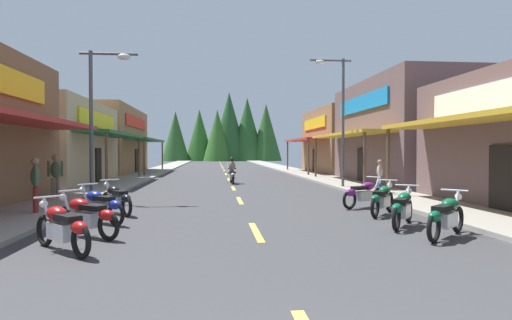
% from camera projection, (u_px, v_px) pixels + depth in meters
% --- Properties ---
extents(ground, '(10.34, 97.13, 0.10)m').
position_uv_depth(ground, '(226.00, 175.00, 35.27)').
color(ground, '#38383A').
extents(sidewalk_left, '(2.60, 97.13, 0.12)m').
position_uv_depth(sidewalk_left, '(147.00, 174.00, 34.63)').
color(sidewalk_left, gray).
rests_on(sidewalk_left, ground).
extents(sidewalk_right, '(2.60, 97.13, 0.12)m').
position_uv_depth(sidewalk_right, '(302.00, 173.00, 35.91)').
color(sidewalk_right, gray).
rests_on(sidewalk_right, ground).
extents(centerline_dashes, '(0.16, 75.15, 0.01)m').
position_uv_depth(centerline_dashes, '(224.00, 171.00, 40.65)').
color(centerline_dashes, '#E0C64C').
rests_on(centerline_dashes, ground).
extents(storefront_left_middle, '(10.37, 10.40, 4.77)m').
position_uv_depth(storefront_left_middle, '(21.00, 143.00, 24.34)').
color(storefront_left_middle, tan).
rests_on(storefront_left_middle, ground).
extents(storefront_left_far, '(9.52, 12.74, 5.63)m').
position_uv_depth(storefront_left_far, '(91.00, 141.00, 36.52)').
color(storefront_left_far, olive).
rests_on(storefront_left_far, ground).
extents(storefront_right_middle, '(9.56, 11.30, 6.09)m').
position_uv_depth(storefront_right_middle, '(424.00, 133.00, 25.56)').
color(storefront_right_middle, brown).
rests_on(storefront_right_middle, ground).
extents(storefront_right_far, '(8.85, 10.66, 5.54)m').
position_uv_depth(storefront_right_far, '(354.00, 141.00, 37.26)').
color(storefront_right_far, olive).
rests_on(storefront_right_far, ground).
extents(streetlamp_left, '(2.14, 0.30, 5.67)m').
position_uv_depth(streetlamp_left, '(100.00, 102.00, 15.88)').
color(streetlamp_left, '#474C51').
rests_on(streetlamp_left, ground).
extents(streetlamp_right, '(2.14, 0.30, 6.62)m').
position_uv_depth(streetlamp_right, '(337.00, 105.00, 21.54)').
color(streetlamp_right, '#474C51').
rests_on(streetlamp_right, ground).
extents(motorcycle_parked_right_0, '(1.67, 1.49, 1.04)m').
position_uv_depth(motorcycle_parked_right_0, '(446.00, 216.00, 9.34)').
color(motorcycle_parked_right_0, black).
rests_on(motorcycle_parked_right_0, ground).
extents(motorcycle_parked_right_1, '(1.34, 1.79, 1.04)m').
position_uv_depth(motorcycle_parked_right_1, '(403.00, 208.00, 10.70)').
color(motorcycle_parked_right_1, black).
rests_on(motorcycle_parked_right_1, ground).
extents(motorcycle_parked_right_2, '(1.41, 1.74, 1.04)m').
position_uv_depth(motorcycle_parked_right_2, '(382.00, 199.00, 12.70)').
color(motorcycle_parked_right_2, black).
rests_on(motorcycle_parked_right_2, ground).
extents(motorcycle_parked_right_3, '(1.88, 1.20, 1.04)m').
position_uv_depth(motorcycle_parked_right_3, '(364.00, 193.00, 14.35)').
color(motorcycle_parked_right_3, black).
rests_on(motorcycle_parked_right_3, ground).
extents(motorcycle_parked_left_0, '(1.55, 1.62, 1.04)m').
position_uv_depth(motorcycle_parked_left_0, '(62.00, 227.00, 7.99)').
color(motorcycle_parked_left_0, black).
rests_on(motorcycle_parked_left_0, ground).
extents(motorcycle_parked_left_1, '(1.79, 1.34, 1.04)m').
position_uv_depth(motorcycle_parked_left_1, '(86.00, 216.00, 9.38)').
color(motorcycle_parked_left_1, black).
rests_on(motorcycle_parked_left_1, ground).
extents(motorcycle_parked_left_2, '(1.66, 1.50, 1.04)m').
position_uv_depth(motorcycle_parked_left_2, '(99.00, 205.00, 11.18)').
color(motorcycle_parked_left_2, black).
rests_on(motorcycle_parked_left_2, ground).
extents(motorcycle_parked_left_3, '(1.31, 1.81, 1.04)m').
position_uv_depth(motorcycle_parked_left_3, '(117.00, 198.00, 12.81)').
color(motorcycle_parked_left_3, black).
rests_on(motorcycle_parked_left_3, ground).
extents(rider_cruising_lead, '(0.60, 2.14, 1.57)m').
position_uv_depth(rider_cruising_lead, '(232.00, 173.00, 24.96)').
color(rider_cruising_lead, black).
rests_on(rider_cruising_lead, ground).
extents(pedestrian_by_shop, '(0.39, 0.53, 1.55)m').
position_uv_depth(pedestrian_by_shop, '(380.00, 175.00, 18.41)').
color(pedestrian_by_shop, '#333F8C').
rests_on(pedestrian_by_shop, ground).
extents(pedestrian_browsing, '(0.57, 0.30, 1.79)m').
position_uv_depth(pedestrian_browsing, '(55.00, 174.00, 16.27)').
color(pedestrian_browsing, '#726659').
rests_on(pedestrian_browsing, ground).
extents(pedestrian_waiting, '(0.39, 0.52, 1.73)m').
position_uv_depth(pedestrian_waiting, '(35.00, 182.00, 12.42)').
color(pedestrian_waiting, maroon).
rests_on(pedestrian_waiting, ground).
extents(treeline_backdrop, '(23.58, 8.86, 13.66)m').
position_uv_depth(treeline_backdrop, '(232.00, 132.00, 83.91)').
color(treeline_backdrop, '#224D23').
rests_on(treeline_backdrop, ground).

